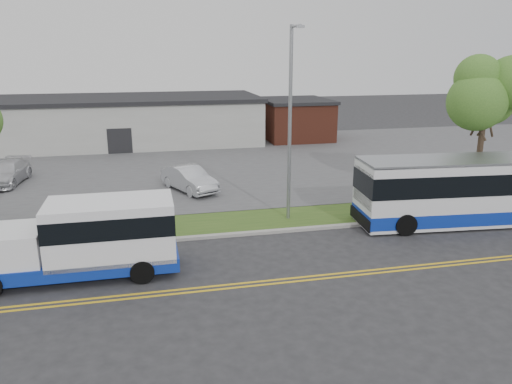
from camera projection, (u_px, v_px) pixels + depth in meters
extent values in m
plane|color=#28282B|center=(242.00, 244.00, 22.52)|extent=(140.00, 140.00, 0.00)
cube|color=gold|center=(261.00, 281.00, 18.91)|extent=(70.00, 0.12, 0.01)
cube|color=gold|center=(263.00, 285.00, 18.63)|extent=(70.00, 0.12, 0.01)
cube|color=#9E9B93|center=(237.00, 234.00, 23.53)|extent=(80.00, 0.30, 0.15)
cube|color=#2D4F1A|center=(231.00, 222.00, 25.22)|extent=(80.00, 3.30, 0.10)
cube|color=#4C4C4F|center=(199.00, 163.00, 38.45)|extent=(80.00, 25.00, 0.10)
cube|color=#9E9E99|center=(121.00, 123.00, 46.01)|extent=(25.00, 10.00, 4.00)
cube|color=black|center=(119.00, 99.00, 45.41)|extent=(25.40, 10.40, 0.35)
cube|color=black|center=(120.00, 141.00, 41.62)|extent=(2.00, 0.15, 2.20)
cube|color=brown|center=(295.00, 121.00, 48.64)|extent=(6.00, 7.00, 3.60)
cube|color=black|center=(296.00, 101.00, 48.11)|extent=(6.30, 7.30, 0.30)
cylinder|color=#33211C|center=(478.00, 162.00, 27.63)|extent=(0.32, 0.32, 4.76)
ellipsoid|color=#3F6C26|center=(487.00, 93.00, 26.61)|extent=(5.20, 5.20, 4.42)
cylinder|color=gray|center=(290.00, 126.00, 24.45)|extent=(0.18, 0.18, 9.50)
cylinder|color=gray|center=(296.00, 26.00, 22.52)|extent=(0.12, 1.40, 0.12)
cube|color=gray|center=(300.00, 26.00, 21.93)|extent=(0.35, 0.18, 0.12)
cube|color=#0E2C9C|center=(82.00, 261.00, 19.25)|extent=(7.32, 2.50, 0.54)
cube|color=white|center=(111.00, 229.00, 19.16)|extent=(4.74, 2.49, 2.26)
cube|color=black|center=(111.00, 220.00, 19.06)|extent=(4.76, 2.53, 0.81)
cube|color=white|center=(16.00, 245.00, 18.54)|extent=(1.94, 2.32, 1.29)
cylinder|color=black|center=(6.00, 260.00, 19.75)|extent=(0.90, 0.30, 0.90)
cylinder|color=black|center=(142.00, 272.00, 18.67)|extent=(0.90, 0.30, 0.90)
cylinder|color=black|center=(142.00, 249.00, 20.85)|extent=(0.90, 0.30, 0.90)
cube|color=white|center=(477.00, 190.00, 24.98)|extent=(12.16, 3.72, 3.16)
cube|color=#0E2C9C|center=(474.00, 211.00, 25.27)|extent=(12.18, 3.74, 0.65)
cube|color=black|center=(478.00, 179.00, 24.81)|extent=(12.21, 3.76, 1.03)
cube|color=black|center=(364.00, 187.00, 24.08)|extent=(0.32, 2.50, 1.74)
cube|color=black|center=(360.00, 218.00, 24.50)|extent=(0.36, 2.72, 0.54)
cube|color=gray|center=(481.00, 159.00, 24.54)|extent=(12.16, 3.72, 0.13)
cylinder|color=black|center=(406.00, 225.00, 23.50)|extent=(1.07, 0.43, 1.04)
cylinder|color=black|center=(385.00, 208.00, 25.95)|extent=(1.07, 0.43, 1.04)
cylinder|color=black|center=(510.00, 203.00, 26.90)|extent=(1.07, 0.43, 1.04)
imported|color=black|center=(78.00, 218.00, 22.93)|extent=(0.80, 0.73, 1.85)
imported|color=#BABCC2|center=(189.00, 179.00, 30.55)|extent=(3.38, 4.80, 1.50)
imported|color=silver|center=(7.00, 173.00, 32.20)|extent=(2.57, 5.07, 1.41)
sphere|color=white|center=(72.00, 236.00, 22.85)|extent=(0.32, 0.32, 0.32)
sphere|color=white|center=(87.00, 231.00, 23.44)|extent=(0.32, 0.32, 0.32)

